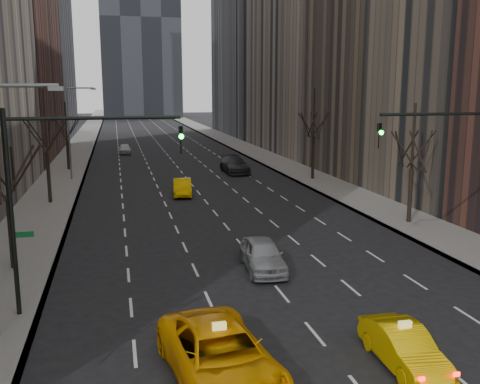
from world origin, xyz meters
TOP-DOWN VIEW (x-y plane):
  - sidewalk_left at (-12.25, 70.00)m, footprint 4.50×320.00m
  - sidewalk_right at (12.25, 70.00)m, footprint 4.50×320.00m
  - tree_lw_b at (-12.00, 18.00)m, footprint 3.36×3.50m
  - tree_lw_c at (-12.00, 34.00)m, footprint 3.36×3.50m
  - tree_lw_d at (-12.00, 52.00)m, footprint 3.36×3.50m
  - tree_rw_b at (12.00, 22.00)m, footprint 3.36×3.50m
  - tree_rw_c at (12.00, 40.00)m, footprint 3.36×3.50m
  - traffic_mast_left at (-9.11, 12.00)m, footprint 6.69×0.39m
  - traffic_mast_right at (9.11, 12.00)m, footprint 6.69×0.39m
  - streetlight_far at (-10.84, 45.00)m, footprint 2.83×0.22m
  - taxi_suv at (-4.00, 5.54)m, footprint 3.61×6.52m
  - taxi_sedan at (1.93, 5.16)m, footprint 1.48×4.06m
  - silver_sedan_ahead at (0.02, 15.24)m, footprint 2.17×4.70m
  - far_taxi at (-1.50, 35.11)m, footprint 1.91×4.36m
  - far_suv_grey at (5.52, 46.32)m, footprint 2.45×5.92m
  - far_car_white at (-5.64, 66.48)m, footprint 1.66×4.09m

SIDE VIEW (x-z plane):
  - sidewalk_left at x=-12.25m, z-range 0.00..0.15m
  - sidewalk_right at x=12.25m, z-range 0.00..0.15m
  - taxi_sedan at x=1.93m, z-range 0.00..1.33m
  - far_car_white at x=-5.64m, z-range 0.00..1.39m
  - far_taxi at x=-1.50m, z-range 0.00..1.39m
  - silver_sedan_ahead at x=0.02m, z-range 0.00..1.56m
  - far_suv_grey at x=5.52m, z-range 0.00..1.71m
  - taxi_suv at x=-4.00m, z-range 0.00..1.73m
  - tree_lw_d at x=-12.00m, z-range -0.12..7.24m
  - tree_lw_b at x=-12.00m, z-range -0.19..7.63m
  - tree_rw_b at x=12.00m, z-range -0.19..7.63m
  - tree_lw_c at x=-12.00m, z-range -0.33..8.41m
  - tree_rw_c at x=12.00m, z-range -0.33..8.41m
  - traffic_mast_left at x=-9.11m, z-range 1.49..9.49m
  - traffic_mast_right at x=9.11m, z-range 1.49..9.49m
  - streetlight_far at x=-10.84m, z-range 1.12..10.12m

